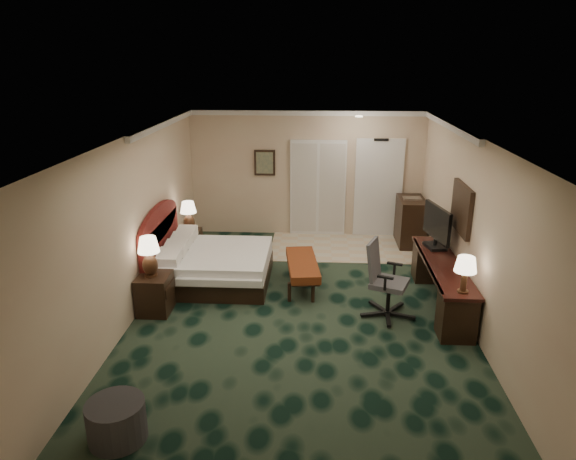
# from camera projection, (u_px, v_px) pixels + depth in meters

# --- Properties ---
(floor) EXTENTS (5.00, 7.50, 0.00)m
(floor) POSITION_uv_depth(u_px,v_px,m) (300.00, 313.00, 7.95)
(floor) COLOR black
(floor) RESTS_ON ground
(ceiling) EXTENTS (5.00, 7.50, 0.00)m
(ceiling) POSITION_uv_depth(u_px,v_px,m) (301.00, 138.00, 7.08)
(ceiling) COLOR white
(ceiling) RESTS_ON wall_back
(wall_back) EXTENTS (5.00, 0.00, 2.70)m
(wall_back) POSITION_uv_depth(u_px,v_px,m) (307.00, 174.00, 11.06)
(wall_back) COLOR beige
(wall_back) RESTS_ON ground
(wall_front) EXTENTS (5.00, 0.00, 2.70)m
(wall_front) POSITION_uv_depth(u_px,v_px,m) (284.00, 387.00, 3.97)
(wall_front) COLOR beige
(wall_front) RESTS_ON ground
(wall_left) EXTENTS (0.00, 7.50, 2.70)m
(wall_left) POSITION_uv_depth(u_px,v_px,m) (133.00, 227.00, 7.65)
(wall_left) COLOR beige
(wall_left) RESTS_ON ground
(wall_right) EXTENTS (0.00, 7.50, 2.70)m
(wall_right) POSITION_uv_depth(u_px,v_px,m) (474.00, 234.00, 7.38)
(wall_right) COLOR beige
(wall_right) RESTS_ON ground
(crown_molding) EXTENTS (5.00, 7.50, 0.10)m
(crown_molding) POSITION_uv_depth(u_px,v_px,m) (301.00, 142.00, 7.10)
(crown_molding) COLOR white
(crown_molding) RESTS_ON wall_back
(tile_patch) EXTENTS (3.20, 1.70, 0.01)m
(tile_patch) POSITION_uv_depth(u_px,v_px,m) (348.00, 247.00, 10.64)
(tile_patch) COLOR beige
(tile_patch) RESTS_ON ground
(headboard) EXTENTS (0.12, 2.00, 1.40)m
(headboard) POSITION_uv_depth(u_px,v_px,m) (160.00, 245.00, 8.80)
(headboard) COLOR #4F0A0D
(headboard) RESTS_ON ground
(entry_door) EXTENTS (1.02, 0.06, 2.18)m
(entry_door) POSITION_uv_depth(u_px,v_px,m) (378.00, 189.00, 11.04)
(entry_door) COLOR white
(entry_door) RESTS_ON ground
(closet_doors) EXTENTS (1.20, 0.06, 2.10)m
(closet_doors) POSITION_uv_depth(u_px,v_px,m) (318.00, 188.00, 11.11)
(closet_doors) COLOR #BFB5A5
(closet_doors) RESTS_ON ground
(wall_art) EXTENTS (0.45, 0.06, 0.55)m
(wall_art) POSITION_uv_depth(u_px,v_px,m) (265.00, 163.00, 10.99)
(wall_art) COLOR #475D53
(wall_art) RESTS_ON wall_back
(wall_mirror) EXTENTS (0.05, 0.95, 0.75)m
(wall_mirror) POSITION_uv_depth(u_px,v_px,m) (462.00, 208.00, 7.89)
(wall_mirror) COLOR white
(wall_mirror) RESTS_ON wall_right
(bed) EXTENTS (1.82, 1.68, 0.58)m
(bed) POSITION_uv_depth(u_px,v_px,m) (217.00, 267.00, 8.95)
(bed) COLOR white
(bed) RESTS_ON ground
(nightstand_near) EXTENTS (0.48, 0.55, 0.60)m
(nightstand_near) POSITION_uv_depth(u_px,v_px,m) (155.00, 294.00, 7.90)
(nightstand_near) COLOR black
(nightstand_near) RESTS_ON ground
(nightstand_far) EXTENTS (0.46, 0.52, 0.57)m
(nightstand_far) POSITION_uv_depth(u_px,v_px,m) (189.00, 245.00, 10.00)
(nightstand_far) COLOR black
(nightstand_far) RESTS_ON ground
(lamp_near) EXTENTS (0.33, 0.33, 0.62)m
(lamp_near) POSITION_uv_depth(u_px,v_px,m) (149.00, 257.00, 7.71)
(lamp_near) COLOR black
(lamp_near) RESTS_ON nightstand_near
(lamp_far) EXTENTS (0.31, 0.31, 0.58)m
(lamp_far) POSITION_uv_depth(u_px,v_px,m) (189.00, 216.00, 9.83)
(lamp_far) COLOR black
(lamp_far) RESTS_ON nightstand_far
(bed_bench) EXTENTS (0.65, 1.43, 0.47)m
(bed_bench) POSITION_uv_depth(u_px,v_px,m) (302.00, 273.00, 8.80)
(bed_bench) COLOR brown
(bed_bench) RESTS_ON ground
(ottoman) EXTENTS (0.76, 0.76, 0.43)m
(ottoman) POSITION_uv_depth(u_px,v_px,m) (117.00, 421.00, 5.28)
(ottoman) COLOR #353535
(ottoman) RESTS_ON ground
(desk) EXTENTS (0.54, 2.49, 0.72)m
(desk) POSITION_uv_depth(u_px,v_px,m) (441.00, 284.00, 8.09)
(desk) COLOR black
(desk) RESTS_ON ground
(tv) EXTENTS (0.27, 0.92, 0.72)m
(tv) POSITION_uv_depth(u_px,v_px,m) (437.00, 227.00, 8.51)
(tv) COLOR black
(tv) RESTS_ON desk
(desk_lamp) EXTENTS (0.30, 0.30, 0.53)m
(desk_lamp) POSITION_uv_depth(u_px,v_px,m) (465.00, 275.00, 6.91)
(desk_lamp) COLOR black
(desk_lamp) RESTS_ON desk
(desk_chair) EXTENTS (0.87, 0.85, 1.18)m
(desk_chair) POSITION_uv_depth(u_px,v_px,m) (390.00, 280.00, 7.68)
(desk_chair) COLOR #505050
(desk_chair) RESTS_ON ground
(minibar) EXTENTS (0.52, 0.93, 0.99)m
(minibar) POSITION_uv_depth(u_px,v_px,m) (410.00, 222.00, 10.70)
(minibar) COLOR black
(minibar) RESTS_ON ground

